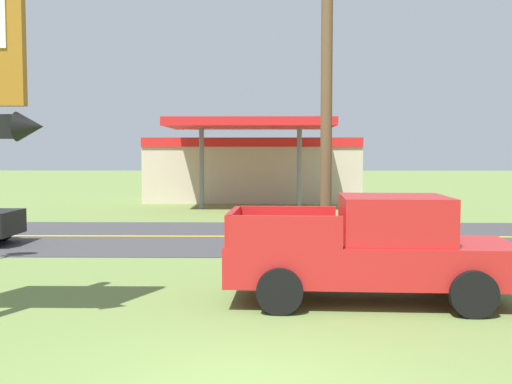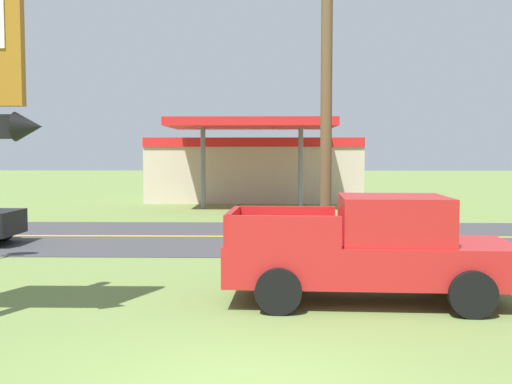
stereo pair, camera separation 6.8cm
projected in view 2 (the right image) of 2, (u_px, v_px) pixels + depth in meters
name	position (u px, v px, depth m)	size (l,w,h in m)	color
road_asphalt	(259.00, 237.00, 19.67)	(140.00, 8.00, 0.02)	#3D3D3F
road_centre_line	(259.00, 236.00, 19.67)	(126.00, 0.20, 0.01)	gold
utility_pole	(327.00, 73.00, 13.49)	(2.05, 0.26, 8.46)	brown
gas_station	(255.00, 167.00, 35.11)	(12.00, 11.50, 4.40)	beige
pickup_red_parked_on_lawn	(371.00, 250.00, 11.02)	(5.29, 2.43, 1.96)	red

